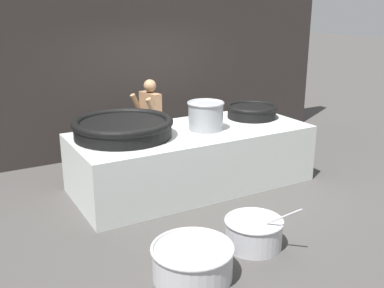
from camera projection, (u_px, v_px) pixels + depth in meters
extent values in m
plane|color=#474442|center=(192.00, 185.00, 7.15)|extent=(60.00, 60.00, 0.00)
cube|color=#2D2826|center=(134.00, 51.00, 8.40)|extent=(8.55, 0.24, 3.83)
cube|color=silver|center=(192.00, 158.00, 7.02)|extent=(3.65, 1.58, 0.90)
cylinder|color=black|center=(123.00, 129.00, 6.50)|extent=(1.41, 1.41, 0.22)
torus|color=black|center=(123.00, 122.00, 6.47)|extent=(1.47, 1.47, 0.11)
cylinder|color=black|center=(252.00, 112.00, 7.60)|extent=(0.82, 0.82, 0.19)
torus|color=black|center=(252.00, 107.00, 7.57)|extent=(0.85, 0.85, 0.07)
cylinder|color=gray|center=(206.00, 116.00, 6.85)|extent=(0.53, 0.53, 0.42)
torus|color=gray|center=(206.00, 103.00, 6.79)|extent=(0.57, 0.57, 0.04)
cylinder|color=#9E7551|center=(154.00, 147.00, 7.80)|extent=(0.12, 0.12, 0.76)
cylinder|color=#9E7551|center=(149.00, 145.00, 7.92)|extent=(0.12, 0.12, 0.76)
cube|color=#722D4C|center=(151.00, 137.00, 7.82)|extent=(0.22, 0.26, 0.49)
cube|color=#9E7551|center=(151.00, 109.00, 7.66)|extent=(0.24, 0.48, 0.56)
cylinder|color=#9E7551|center=(154.00, 112.00, 7.44)|extent=(0.32, 0.15, 0.52)
cylinder|color=#9E7551|center=(138.00, 108.00, 7.77)|extent=(0.32, 0.15, 0.52)
sphere|color=#9E7551|center=(150.00, 86.00, 7.55)|extent=(0.21, 0.21, 0.21)
cylinder|color=#B7B7BC|center=(254.00, 233.00, 5.30)|extent=(0.67, 0.67, 0.33)
torus|color=#B7B7BC|center=(254.00, 221.00, 5.25)|extent=(0.70, 0.70, 0.03)
cylinder|color=orange|center=(254.00, 228.00, 5.28)|extent=(0.59, 0.59, 0.08)
cylinder|color=orange|center=(250.00, 228.00, 5.15)|extent=(0.05, 0.05, 0.03)
cylinder|color=orange|center=(257.00, 229.00, 5.12)|extent=(0.04, 0.05, 0.04)
cylinder|color=orange|center=(262.00, 219.00, 5.38)|extent=(0.05, 0.03, 0.03)
cylinder|color=orange|center=(260.00, 223.00, 5.27)|extent=(0.06, 0.06, 0.04)
cylinder|color=orange|center=(246.00, 216.00, 5.45)|extent=(0.05, 0.05, 0.03)
cylinder|color=orange|center=(261.00, 223.00, 5.26)|extent=(0.07, 0.06, 0.03)
cylinder|color=orange|center=(252.00, 222.00, 5.29)|extent=(0.03, 0.04, 0.03)
cylinder|color=orange|center=(237.00, 219.00, 5.36)|extent=(0.04, 0.06, 0.04)
cylinder|color=orange|center=(253.00, 223.00, 5.28)|extent=(0.06, 0.06, 0.02)
cylinder|color=orange|center=(254.00, 223.00, 5.27)|extent=(0.05, 0.04, 0.04)
cylinder|color=orange|center=(269.00, 227.00, 5.17)|extent=(0.06, 0.06, 0.03)
cylinder|color=orange|center=(257.00, 225.00, 5.22)|extent=(0.05, 0.06, 0.03)
cylinder|color=orange|center=(254.00, 229.00, 5.14)|extent=(0.04, 0.06, 0.03)
cylinder|color=orange|center=(258.00, 223.00, 5.26)|extent=(0.06, 0.06, 0.04)
sphere|color=#B7B7BC|center=(263.00, 225.00, 5.20)|extent=(0.12, 0.12, 0.12)
cylinder|color=#B7B7BC|center=(282.00, 217.00, 5.04)|extent=(0.24, 0.41, 0.33)
cylinder|color=#B7B7BC|center=(193.00, 263.00, 4.69)|extent=(0.84, 0.84, 0.34)
torus|color=#B7B7BC|center=(193.00, 248.00, 4.63)|extent=(0.88, 0.88, 0.04)
cylinder|color=tan|center=(193.00, 256.00, 4.66)|extent=(0.74, 0.74, 0.09)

